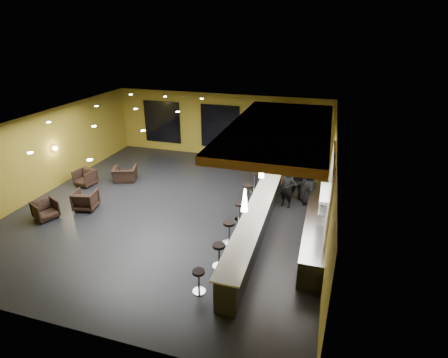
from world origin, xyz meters
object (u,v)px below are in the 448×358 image
(staff_c, at_px, (309,188))
(pendant_1, at_px, (262,168))
(bar_stool_3, at_px, (239,209))
(bar_stool_2, at_px, (229,230))
(pendant_0, at_px, (245,200))
(bar_stool_1, at_px, (219,253))
(pendant_2, at_px, (273,146))
(column, at_px, (278,148))
(armchair_a, at_px, (45,210))
(bar_counter, at_px, (257,222))
(prep_counter, at_px, (315,225))
(bar_stool_0, at_px, (199,278))
(armchair_c, at_px, (85,178))
(staff_b, at_px, (299,182))
(bar_stool_4, at_px, (248,192))
(bar_stool_5, at_px, (255,179))
(staff_a, at_px, (287,189))
(armchair_d, at_px, (125,174))
(armchair_b, at_px, (86,200))

(staff_c, bearing_deg, pendant_1, -118.04)
(bar_stool_3, bearing_deg, bar_stool_2, -88.32)
(pendant_0, bearing_deg, bar_stool_1, -168.72)
(bar_stool_1, bearing_deg, pendant_1, 74.65)
(bar_stool_1, bearing_deg, pendant_2, 81.97)
(column, distance_m, armchair_a, 9.98)
(bar_counter, bearing_deg, prep_counter, 14.04)
(bar_stool_3, bearing_deg, bar_stool_0, -91.33)
(pendant_0, relative_size, armchair_a, 0.87)
(armchair_a, distance_m, armchair_c, 3.07)
(staff_b, relative_size, bar_stool_4, 2.00)
(bar_counter, distance_m, armchair_a, 8.08)
(staff_b, distance_m, bar_stool_5, 2.04)
(pendant_1, xyz_separation_m, staff_a, (0.75, 1.87, -1.54))
(staff_b, bearing_deg, bar_stool_4, -163.03)
(pendant_1, height_order, bar_stool_1, pendant_1)
(armchair_c, xyz_separation_m, armchair_d, (1.49, 0.96, -0.03))
(staff_b, distance_m, armchair_a, 10.09)
(bar_stool_1, distance_m, bar_stool_3, 2.92)
(staff_a, bearing_deg, pendant_0, -82.83)
(column, xyz_separation_m, staff_c, (1.59, -1.79, -0.98))
(bar_counter, distance_m, bar_stool_4, 2.31)
(bar_stool_0, xyz_separation_m, bar_stool_3, (0.10, 4.15, -0.00))
(armchair_a, distance_m, bar_stool_3, 7.43)
(staff_a, relative_size, armchair_d, 1.54)
(bar_stool_2, bearing_deg, bar_stool_1, -87.48)
(prep_counter, distance_m, armchair_a, 10.13)
(prep_counter, relative_size, column, 1.71)
(staff_a, bearing_deg, pendant_1, -94.94)
(armchair_c, bearing_deg, armchair_b, -44.86)
(staff_a, xyz_separation_m, armchair_a, (-8.74, -3.59, -0.45))
(armchair_b, bearing_deg, bar_counter, 169.28)
(bar_counter, bearing_deg, staff_b, 69.22)
(column, height_order, staff_a, column)
(armchair_d, bearing_deg, bar_stool_1, 122.74)
(bar_counter, xyz_separation_m, bar_stool_0, (-0.93, -3.37, -0.04))
(armchair_d, distance_m, bar_stool_2, 7.15)
(staff_b, height_order, armchair_a, staff_b)
(staff_b, relative_size, armchair_a, 2.16)
(bar_stool_5, bearing_deg, bar_stool_2, -89.66)
(staff_a, bearing_deg, staff_b, 75.60)
(pendant_1, distance_m, armchair_c, 8.78)
(staff_a, relative_size, armchair_c, 1.98)
(column, distance_m, bar_stool_1, 6.90)
(armchair_b, distance_m, bar_stool_4, 6.57)
(prep_counter, height_order, bar_stool_4, bar_stool_4)
(pendant_2, relative_size, armchair_c, 0.85)
(bar_stool_3, bearing_deg, staff_b, 48.65)
(column, xyz_separation_m, bar_stool_3, (-0.83, -3.82, -1.29))
(armchair_d, xyz_separation_m, bar_stool_5, (6.15, 0.72, 0.21))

